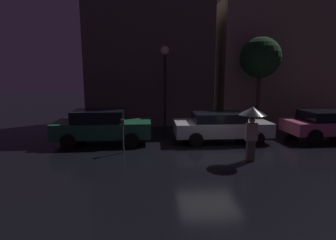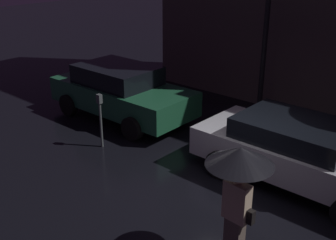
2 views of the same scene
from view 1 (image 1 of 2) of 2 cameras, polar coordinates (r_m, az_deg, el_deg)
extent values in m
plane|color=black|center=(11.08, 8.92, -6.35)|extent=(60.00, 60.00, 0.00)
cube|color=#564C47|center=(16.93, -4.02, 15.62)|extent=(7.58, 3.00, 9.51)
cube|color=gray|center=(19.32, 25.53, 11.04)|extent=(9.84, 3.00, 7.53)
cube|color=#1E5638|center=(12.25, -13.88, -1.81)|extent=(4.30, 1.87, 0.68)
cube|color=black|center=(12.18, -14.79, 0.92)|extent=(2.24, 1.63, 0.51)
cylinder|color=black|center=(13.06, -7.41, -2.39)|extent=(0.62, 0.22, 0.62)
cylinder|color=black|center=(11.28, -7.91, -4.39)|extent=(0.62, 0.22, 0.62)
cylinder|color=black|center=(13.48, -18.75, -2.46)|extent=(0.62, 0.22, 0.62)
cylinder|color=black|center=(11.76, -20.95, -4.38)|extent=(0.62, 0.22, 0.62)
cube|color=#B7B7BF|center=(12.43, 11.53, -1.69)|extent=(4.37, 1.85, 0.62)
cube|color=black|center=(12.29, 10.83, 0.66)|extent=(2.27, 1.62, 0.42)
cylinder|color=black|center=(13.76, 15.88, -2.07)|extent=(0.62, 0.22, 0.62)
cylinder|color=black|center=(12.11, 18.82, -3.86)|extent=(0.62, 0.22, 0.62)
cylinder|color=black|center=(13.08, 4.70, -2.33)|extent=(0.62, 0.22, 0.62)
cylinder|color=black|center=(11.33, 6.11, -4.30)|extent=(0.62, 0.22, 0.62)
cube|color=#DB6684|center=(14.64, 31.42, -1.14)|extent=(4.01, 1.92, 0.58)
cube|color=black|center=(14.47, 31.10, 0.85)|extent=(2.10, 1.65, 0.45)
cylinder|color=black|center=(14.78, 25.42, -1.69)|extent=(0.70, 0.22, 0.70)
cylinder|color=black|center=(13.27, 29.24, -3.24)|extent=(0.70, 0.22, 0.70)
cube|color=#66564C|center=(9.93, 17.50, -6.38)|extent=(0.29, 0.21, 0.75)
cube|color=#D1B293|center=(9.76, 17.72, -2.49)|extent=(0.42, 0.21, 0.63)
sphere|color=tan|center=(9.69, 17.85, -0.08)|extent=(0.20, 0.20, 0.20)
cylinder|color=black|center=(9.72, 17.79, -1.07)|extent=(0.02, 0.02, 0.74)
cone|color=black|center=(9.63, 17.95, 1.91)|extent=(1.00, 1.00, 0.27)
cube|color=black|center=(9.88, 18.88, -3.34)|extent=(0.17, 0.11, 0.22)
cylinder|color=#4C5154|center=(10.50, -9.74, -4.07)|extent=(0.06, 0.06, 1.14)
cube|color=#4C5154|center=(10.36, -9.85, -0.42)|extent=(0.12, 0.10, 0.22)
cylinder|color=black|center=(14.43, -0.67, 5.86)|extent=(0.14, 0.14, 4.10)
sphere|color=#F9EAB7|center=(14.45, -0.69, 14.93)|extent=(0.46, 0.46, 0.46)
cylinder|color=#473323|center=(15.42, 18.93, 3.60)|extent=(0.20, 0.20, 3.04)
sphere|color=#193D1E|center=(15.36, 19.46, 12.70)|extent=(2.18, 2.18, 2.18)
camera|label=2|loc=(7.74, 54.54, 16.83)|focal=45.00mm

